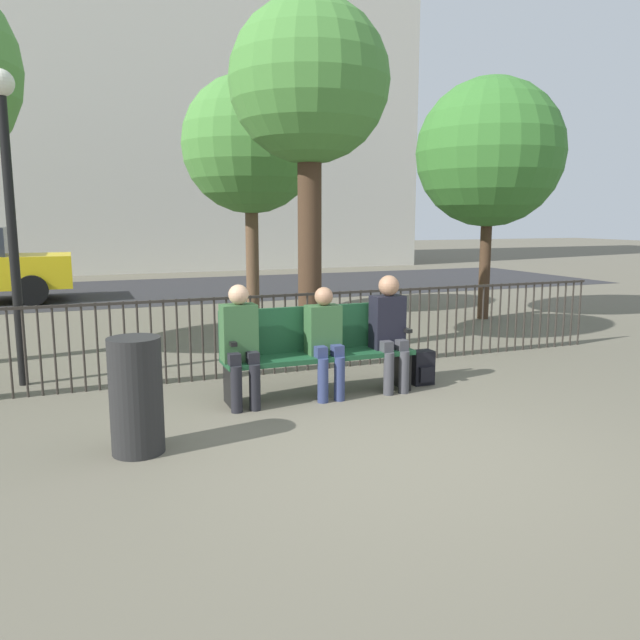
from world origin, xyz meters
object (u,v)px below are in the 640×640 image
object	(u,v)px
tree_3	(309,87)
seated_person_0	(240,340)
seated_person_1	(325,337)
lamp_post	(8,179)
trash_bin	(136,396)
park_bench	(317,347)
seated_person_2	(389,326)
backpack	(422,368)
tree_2	(490,153)
tree_0	(250,145)

from	to	relation	value
tree_3	seated_person_0	bearing A→B (deg)	-126.90
seated_person_1	lamp_post	xyz separation A→B (m)	(-2.93, 1.67, 1.60)
trash_bin	seated_person_0	bearing A→B (deg)	39.83
park_bench	seated_person_2	size ratio (longest dim) A/B	1.63
seated_person_2	seated_person_1	bearing A→B (deg)	-179.57
seated_person_0	backpack	world-z (taller)	seated_person_0
park_bench	seated_person_0	size ratio (longest dim) A/B	1.67
tree_2	trash_bin	distance (m)	8.31
tree_2	seated_person_1	bearing A→B (deg)	-141.76
park_bench	seated_person_1	distance (m)	0.19
seated_person_1	seated_person_2	world-z (taller)	seated_person_2
park_bench	trash_bin	world-z (taller)	trash_bin
seated_person_0	trash_bin	world-z (taller)	seated_person_0
seated_person_2	tree_3	distance (m)	3.38
seated_person_2	park_bench	bearing A→B (deg)	170.49
seated_person_0	seated_person_2	bearing A→B (deg)	0.06
seated_person_1	lamp_post	bearing A→B (deg)	150.32
lamp_post	tree_0	bearing A→B (deg)	44.92
trash_bin	tree_3	bearing A→B (deg)	48.28
seated_person_2	trash_bin	world-z (taller)	seated_person_2
tree_0	tree_2	bearing A→B (deg)	-23.48
park_bench	seated_person_2	xyz separation A→B (m)	(0.77, -0.13, 0.19)
seated_person_0	trash_bin	bearing A→B (deg)	-140.17
seated_person_1	backpack	distance (m)	1.27
seated_person_1	backpack	bearing A→B (deg)	3.05
seated_person_1	tree_2	xyz separation A→B (m)	(4.59, 3.61, 2.31)
seated_person_2	tree_2	size ratio (longest dim) A/B	0.29
tree_0	tree_3	xyz separation A→B (m)	(-0.15, -3.36, 0.37)
park_bench	trash_bin	xyz separation A→B (m)	(-1.91, -1.02, -0.04)
lamp_post	seated_person_1	bearing A→B (deg)	-29.68
tree_0	trash_bin	xyz separation A→B (m)	(-2.66, -6.18, -2.63)
backpack	seated_person_1	bearing A→B (deg)	-176.95
seated_person_1	tree_0	size ratio (longest dim) A/B	0.26
park_bench	seated_person_0	world-z (taller)	seated_person_0
park_bench	seated_person_1	size ratio (longest dim) A/B	1.76
seated_person_1	tree_2	distance (m)	6.28
seated_person_1	seated_person_2	distance (m)	0.74
seated_person_1	tree_0	bearing A→B (deg)	82.32
backpack	tree_0	bearing A→B (deg)	95.19
seated_person_0	tree_3	world-z (taller)	tree_3
tree_3	trash_bin	world-z (taller)	tree_3
lamp_post	seated_person_2	bearing A→B (deg)	-24.39
seated_person_1	park_bench	bearing A→B (deg)	103.87
tree_0	lamp_post	size ratio (longest dim) A/B	1.30
seated_person_2	lamp_post	world-z (taller)	lamp_post
park_bench	seated_person_0	xyz separation A→B (m)	(-0.85, -0.13, 0.17)
seated_person_1	backpack	world-z (taller)	seated_person_1
backpack	tree_3	world-z (taller)	tree_3
lamp_post	trash_bin	world-z (taller)	lamp_post
seated_person_0	lamp_post	xyz separation A→B (m)	(-2.04, 1.66, 1.57)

